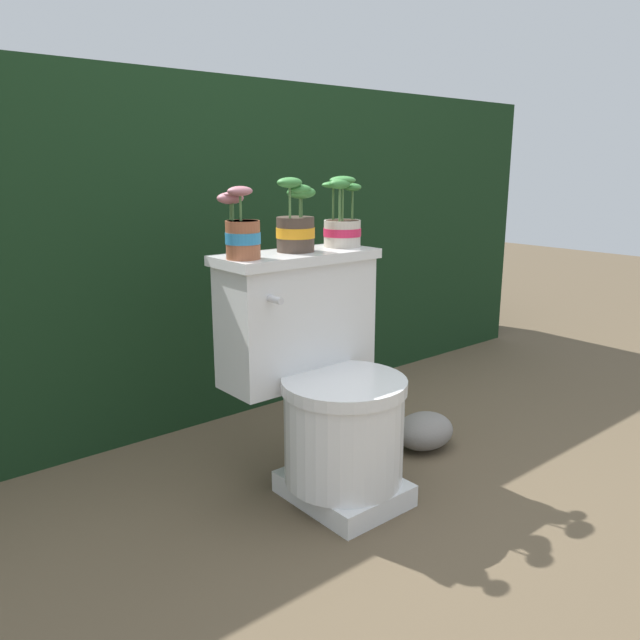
# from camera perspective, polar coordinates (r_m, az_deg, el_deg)

# --- Properties ---
(ground_plane) EXTENTS (12.00, 12.00, 0.00)m
(ground_plane) POSITION_cam_1_polar(r_m,az_deg,el_deg) (2.05, 3.76, -15.07)
(ground_plane) COLOR brown
(hedge_backdrop) EXTENTS (3.71, 1.01, 1.31)m
(hedge_backdrop) POSITION_cam_1_polar(r_m,az_deg,el_deg) (2.87, -13.95, 6.83)
(hedge_backdrop) COLOR black
(hedge_backdrop) RESTS_ON ground
(toilet) EXTENTS (0.52, 0.52, 0.74)m
(toilet) POSITION_cam_1_polar(r_m,az_deg,el_deg) (1.91, 0.21, -5.64)
(toilet) COLOR silver
(toilet) RESTS_ON ground
(potted_plant_left) EXTENTS (0.10, 0.11, 0.20)m
(potted_plant_left) POSITION_cam_1_polar(r_m,az_deg,el_deg) (1.77, -7.20, 8.08)
(potted_plant_left) COLOR #9E5638
(potted_plant_left) RESTS_ON toilet
(potted_plant_midleft) EXTENTS (0.15, 0.12, 0.22)m
(potted_plant_midleft) POSITION_cam_1_polar(r_m,az_deg,el_deg) (1.91, -2.22, 8.77)
(potted_plant_midleft) COLOR #47382D
(potted_plant_midleft) RESTS_ON toilet
(potted_plant_middle) EXTENTS (0.15, 0.12, 0.22)m
(potted_plant_middle) POSITION_cam_1_polar(r_m,az_deg,el_deg) (2.03, 2.03, 8.97)
(potted_plant_middle) COLOR beige
(potted_plant_middle) RESTS_ON toilet
(garden_stone) EXTENTS (0.23, 0.18, 0.13)m
(garden_stone) POSITION_cam_1_polar(r_m,az_deg,el_deg) (2.31, 9.52, -9.96)
(garden_stone) COLOR gray
(garden_stone) RESTS_ON ground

